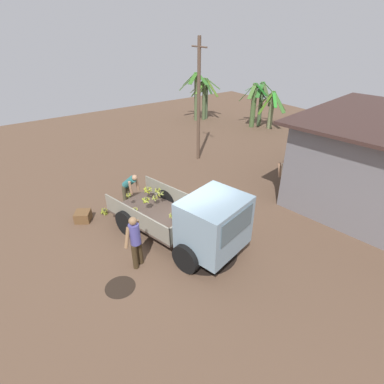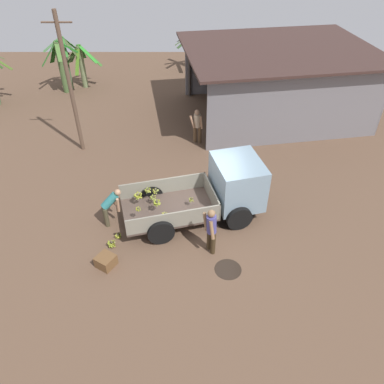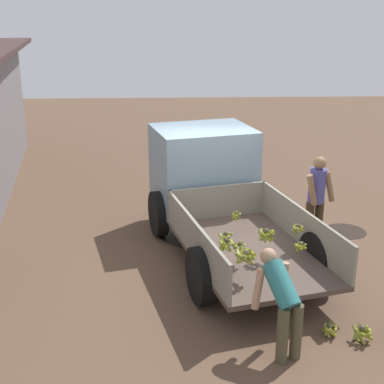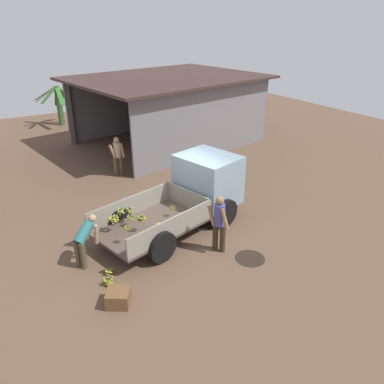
{
  "view_description": "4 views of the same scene",
  "coord_description": "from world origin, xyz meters",
  "px_view_note": "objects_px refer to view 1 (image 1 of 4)",
  "views": [
    {
      "loc": [
        6.65,
        -4.31,
        6.35
      ],
      "look_at": [
        -0.59,
        0.73,
        1.34
      ],
      "focal_mm": 28.0,
      "sensor_mm": 36.0,
      "label": 1
    },
    {
      "loc": [
        -0.4,
        -10.13,
        9.0
      ],
      "look_at": [
        -0.4,
        -0.13,
        1.1
      ],
      "focal_mm": 35.0,
      "sensor_mm": 36.0,
      "label": 2
    },
    {
      "loc": [
        -9.1,
        0.94,
        4.26
      ],
      "look_at": [
        0.03,
        0.55,
        1.12
      ],
      "focal_mm": 50.0,
      "sensor_mm": 36.0,
      "label": 3
    },
    {
      "loc": [
        -5.13,
        -9.09,
        6.07
      ],
      "look_at": [
        0.09,
        -0.49,
        1.35
      ],
      "focal_mm": 35.0,
      "sensor_mm": 36.0,
      "label": 4
    }
  ],
  "objects_px": {
    "person_worker_loading": "(129,186)",
    "banana_bunch_on_ground_1": "(104,211)",
    "utility_pole": "(199,101)",
    "person_bystander_near_shed": "(284,175)",
    "person_foreground_visitor": "(135,240)",
    "banana_bunch_on_ground_0": "(116,210)",
    "wooden_crate_0": "(83,216)",
    "cargo_truck": "(201,222)"
  },
  "relations": [
    {
      "from": "banana_bunch_on_ground_1",
      "to": "banana_bunch_on_ground_0",
      "type": "bearing_deg",
      "value": 69.54
    },
    {
      "from": "person_foreground_visitor",
      "to": "wooden_crate_0",
      "type": "height_order",
      "value": "person_foreground_visitor"
    },
    {
      "from": "person_worker_loading",
      "to": "person_bystander_near_shed",
      "type": "relative_size",
      "value": 0.8
    },
    {
      "from": "person_foreground_visitor",
      "to": "banana_bunch_on_ground_1",
      "type": "bearing_deg",
      "value": -30.16
    },
    {
      "from": "utility_pole",
      "to": "person_bystander_near_shed",
      "type": "distance_m",
      "value": 5.63
    },
    {
      "from": "person_foreground_visitor",
      "to": "person_worker_loading",
      "type": "xyz_separation_m",
      "value": [
        -3.38,
        1.34,
        -0.17
      ]
    },
    {
      "from": "cargo_truck",
      "to": "person_worker_loading",
      "type": "relative_size",
      "value": 3.82
    },
    {
      "from": "cargo_truck",
      "to": "utility_pole",
      "type": "relative_size",
      "value": 0.87
    },
    {
      "from": "person_foreground_visitor",
      "to": "banana_bunch_on_ground_1",
      "type": "distance_m",
      "value": 3.32
    },
    {
      "from": "cargo_truck",
      "to": "person_bystander_near_shed",
      "type": "xyz_separation_m",
      "value": [
        -0.89,
        4.86,
        -0.16
      ]
    },
    {
      "from": "banana_bunch_on_ground_1",
      "to": "wooden_crate_0",
      "type": "bearing_deg",
      "value": -92.8
    },
    {
      "from": "cargo_truck",
      "to": "person_foreground_visitor",
      "type": "xyz_separation_m",
      "value": [
        -0.53,
        -1.95,
        -0.13
      ]
    },
    {
      "from": "cargo_truck",
      "to": "utility_pole",
      "type": "xyz_separation_m",
      "value": [
        -6.08,
        4.29,
        1.93
      ]
    },
    {
      "from": "cargo_truck",
      "to": "person_bystander_near_shed",
      "type": "distance_m",
      "value": 4.94
    },
    {
      "from": "utility_pole",
      "to": "person_worker_loading",
      "type": "relative_size",
      "value": 4.37
    },
    {
      "from": "utility_pole",
      "to": "person_bystander_near_shed",
      "type": "relative_size",
      "value": 3.51
    },
    {
      "from": "person_bystander_near_shed",
      "to": "wooden_crate_0",
      "type": "height_order",
      "value": "person_bystander_near_shed"
    },
    {
      "from": "banana_bunch_on_ground_0",
      "to": "wooden_crate_0",
      "type": "bearing_deg",
      "value": -98.88
    },
    {
      "from": "utility_pole",
      "to": "banana_bunch_on_ground_1",
      "type": "height_order",
      "value": "utility_pole"
    },
    {
      "from": "person_worker_loading",
      "to": "banana_bunch_on_ground_0",
      "type": "bearing_deg",
      "value": -92.31
    },
    {
      "from": "cargo_truck",
      "to": "banana_bunch_on_ground_1",
      "type": "distance_m",
      "value": 4.25
    },
    {
      "from": "cargo_truck",
      "to": "person_bystander_near_shed",
      "type": "height_order",
      "value": "cargo_truck"
    },
    {
      "from": "person_worker_loading",
      "to": "banana_bunch_on_ground_1",
      "type": "xyz_separation_m",
      "value": [
        0.17,
        -1.17,
        -0.66
      ]
    },
    {
      "from": "utility_pole",
      "to": "person_bystander_near_shed",
      "type": "bearing_deg",
      "value": 6.28
    },
    {
      "from": "utility_pole",
      "to": "wooden_crate_0",
      "type": "height_order",
      "value": "utility_pole"
    },
    {
      "from": "person_worker_loading",
      "to": "utility_pole",
      "type": "bearing_deg",
      "value": 89.32
    },
    {
      "from": "person_worker_loading",
      "to": "person_bystander_near_shed",
      "type": "height_order",
      "value": "person_bystander_near_shed"
    },
    {
      "from": "utility_pole",
      "to": "person_worker_loading",
      "type": "xyz_separation_m",
      "value": [
        2.17,
        -4.9,
        -2.23
      ]
    },
    {
      "from": "person_foreground_visitor",
      "to": "banana_bunch_on_ground_0",
      "type": "bearing_deg",
      "value": -37.53
    },
    {
      "from": "banana_bunch_on_ground_0",
      "to": "wooden_crate_0",
      "type": "xyz_separation_m",
      "value": [
        -0.18,
        -1.18,
        0.08
      ]
    },
    {
      "from": "banana_bunch_on_ground_0",
      "to": "banana_bunch_on_ground_1",
      "type": "height_order",
      "value": "banana_bunch_on_ground_1"
    },
    {
      "from": "banana_bunch_on_ground_0",
      "to": "person_bystander_near_shed",
      "type": "bearing_deg",
      "value": 66.54
    },
    {
      "from": "person_worker_loading",
      "to": "person_bystander_near_shed",
      "type": "bearing_deg",
      "value": 36.5
    },
    {
      "from": "person_bystander_near_shed",
      "to": "banana_bunch_on_ground_1",
      "type": "height_order",
      "value": "person_bystander_near_shed"
    },
    {
      "from": "person_bystander_near_shed",
      "to": "banana_bunch_on_ground_0",
      "type": "distance_m",
      "value": 6.86
    },
    {
      "from": "banana_bunch_on_ground_0",
      "to": "wooden_crate_0",
      "type": "relative_size",
      "value": 0.44
    },
    {
      "from": "cargo_truck",
      "to": "utility_pole",
      "type": "height_order",
      "value": "utility_pole"
    },
    {
      "from": "banana_bunch_on_ground_0",
      "to": "banana_bunch_on_ground_1",
      "type": "distance_m",
      "value": 0.42
    },
    {
      "from": "person_foreground_visitor",
      "to": "person_bystander_near_shed",
      "type": "xyz_separation_m",
      "value": [
        -0.35,
        6.81,
        -0.03
      ]
    },
    {
      "from": "utility_pole",
      "to": "person_foreground_visitor",
      "type": "relative_size",
      "value": 3.42
    },
    {
      "from": "person_worker_loading",
      "to": "banana_bunch_on_ground_0",
      "type": "distance_m",
      "value": 1.08
    },
    {
      "from": "person_bystander_near_shed",
      "to": "wooden_crate_0",
      "type": "relative_size",
      "value": 3.19
    }
  ]
}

